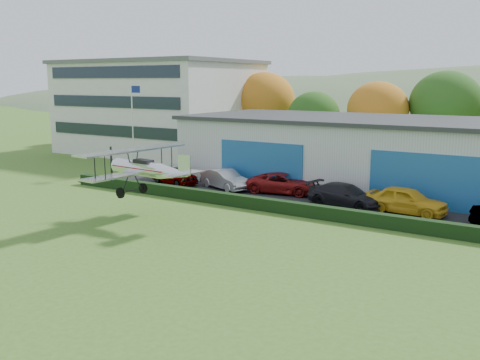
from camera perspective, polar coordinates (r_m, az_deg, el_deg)
The scene contains 13 objects.
ground at distance 19.52m, azimuth -13.00°, elevation -14.12°, with size 300.00×300.00×0.00m, color #3D6520.
apron at distance 35.66m, azimuth 15.46°, elevation -2.88°, with size 48.00×9.00×0.05m, color black.
hedge at distance 31.12m, azimuth 12.90°, elevation -3.98°, with size 46.00×0.60×0.80m, color black.
hangar at distance 41.41m, azimuth 21.13°, elevation 2.32°, with size 40.60×12.60×5.30m.
office_block at distance 62.56m, azimuth -8.57°, elevation 7.80°, with size 20.60×15.60×10.40m.
flagpole at distance 47.53m, azimuth -11.38°, elevation 6.37°, with size 1.05×0.10×8.00m.
tree_belt at distance 54.34m, azimuth 19.69°, elevation 7.33°, with size 75.70×13.22×10.12m.
car_0 at distance 42.45m, azimuth -7.07°, elevation 0.61°, with size 1.79×4.44×1.51m, color gray.
car_1 at distance 40.12m, azimuth -1.62°, elevation 0.09°, with size 1.58×4.52×1.49m, color silver.
car_2 at distance 38.68m, azimuth 4.73°, elevation -0.35°, with size 2.43×5.26×1.46m, color maroon.
car_3 at distance 35.04m, azimuth 11.27°, elevation -1.64°, with size 2.09×5.13×1.49m, color black.
car_4 at distance 34.12m, azimuth 17.43°, elevation -2.10°, with size 1.97×4.89×1.67m, color gold.
biplane at distance 30.92m, azimuth -10.21°, elevation 1.35°, with size 6.53×7.50×2.80m.
Camera 1 is at (12.83, -12.32, 8.05)m, focal length 39.76 mm.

